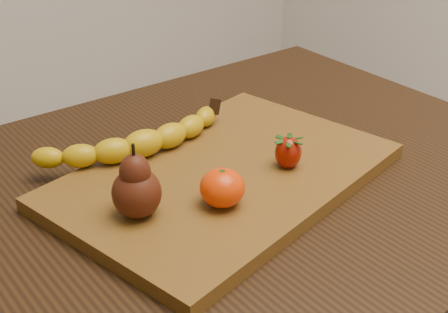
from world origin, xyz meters
TOP-DOWN VIEW (x-y plane):
  - table at (0.00, 0.00)m, footprint 1.00×0.70m
  - cutting_board at (0.02, -0.01)m, footprint 0.50×0.39m
  - banana at (-0.04, 0.09)m, footprint 0.25×0.09m
  - pear at (-0.12, -0.04)m, footprint 0.08×0.08m
  - mandarin at (-0.03, -0.08)m, footprint 0.06×0.06m
  - strawberry at (0.10, -0.06)m, footprint 0.04×0.04m

SIDE VIEW (x-z plane):
  - table at x=0.00m, z-range 0.28..1.04m
  - cutting_board at x=0.02m, z-range 0.76..0.78m
  - banana at x=-0.04m, z-range 0.78..0.82m
  - strawberry at x=0.10m, z-range 0.78..0.83m
  - mandarin at x=-0.03m, z-range 0.78..0.83m
  - pear at x=-0.12m, z-range 0.78..0.87m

